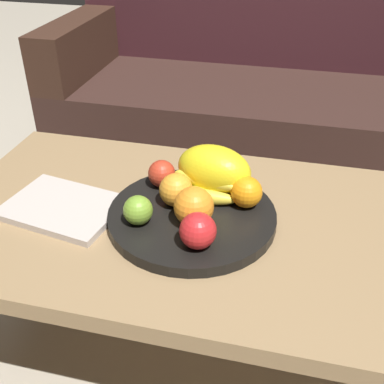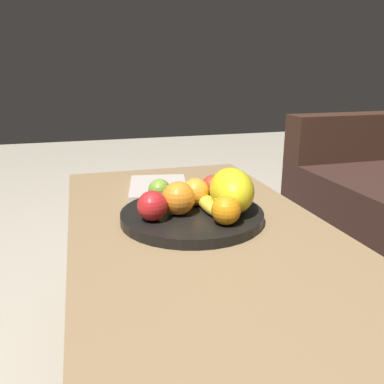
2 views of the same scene
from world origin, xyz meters
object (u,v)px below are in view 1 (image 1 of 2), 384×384
Objects in this scene: coffee_table at (205,238)px; banana_bunch at (201,190)px; apple_right at (162,174)px; apple_left at (138,210)px; couch at (266,101)px; orange_front at (194,207)px; apple_front at (198,231)px; orange_right at (247,192)px; melon_large_front at (212,169)px; orange_left at (176,190)px; fruit_bowl at (192,216)px; magazine at (63,207)px.

coffee_table is 0.11m from banana_bunch.
apple_left is at bearing -92.25° from apple_right.
apple_left is (-0.16, -1.15, 0.21)m from couch.
orange_front is (-0.05, -1.13, 0.22)m from couch.
apple_left is (-0.14, 0.04, -0.01)m from apple_front.
coffee_table is at bearing -32.74° from apple_right.
couch is 24.74× the size of orange_right.
melon_large_front is 0.12m from apple_right.
apple_left is (-0.06, -0.08, -0.01)m from orange_left.
coffee_table is 6.88× the size of melon_large_front.
orange_left is 0.08m from apple_right.
orange_front is at bearing -92.32° from couch.
apple_right is at bearing -98.58° from couch.
orange_right reaches higher than coffee_table.
apple_left is at bearing -133.69° from banana_bunch.
melon_large_front reaches higher than orange_left.
orange_left is 0.10m from apple_left.
orange_front is 0.09m from banana_bunch.
apple_front is at bearing -58.56° from orange_left.
apple_front is 0.14m from apple_left.
melon_large_front is 0.10m from orange_right.
orange_front reaches higher than apple_front.
apple_front is at bearing -70.76° from fruit_bowl.
orange_front is at bearing -94.30° from melon_large_front.
melon_large_front is 0.13m from orange_front.
banana_bunch is (-0.05, -1.04, 0.20)m from couch.
couch is at bearing 87.68° from orange_front.
banana_bunch is (0.11, 0.11, -0.00)m from apple_left.
apple_front is at bearing -91.01° from couch.
couch reaches higher than melon_large_front.
apple_right reaches higher than magazine.
magazine is (-0.25, -0.05, -0.05)m from orange_left.
magazine is (-0.35, -1.12, 0.16)m from couch.
melon_large_front is at bearing 94.09° from apple_front.
apple_left is (-0.21, -0.11, -0.00)m from orange_right.
magazine is at bearing 169.85° from apple_left.
coffee_table is 19.14× the size of apple_left.
orange_left reaches higher than apple_left.
fruit_bowl is 0.12m from apple_left.
apple_left is 0.97× the size of apple_right.
apple_left and banana_bunch have the same top height.
orange_left and apple_front have the same top height.
orange_front is at bearing -107.26° from coffee_table.
coffee_table is 4.70× the size of magazine.
melon_large_front is 0.34m from magazine.
orange_front is 0.16m from apple_right.
melon_large_front is 2.78× the size of apple_left.
apple_left is 0.15m from banana_bunch.
apple_left reaches higher than fruit_bowl.
apple_front reaches higher than apple_left.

